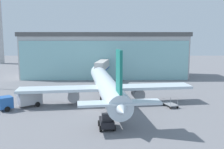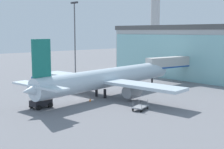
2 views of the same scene
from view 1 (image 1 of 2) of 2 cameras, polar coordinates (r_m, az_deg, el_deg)
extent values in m
plane|color=slate|center=(45.18, -2.64, -7.73)|extent=(240.00, 240.00, 0.00)
cube|color=#B4B4B4|center=(80.67, -1.35, 3.94)|extent=(48.81, 14.63, 12.31)
cube|color=#8DC8CB|center=(73.88, -1.37, 3.03)|extent=(47.52, 1.46, 11.08)
cube|color=#505050|center=(80.41, -1.37, 8.74)|extent=(49.79, 14.92, 1.20)
cube|color=beige|center=(69.78, -1.67, 2.16)|extent=(3.93, 15.05, 2.40)
cube|color=#194799|center=(69.90, -1.67, 1.30)|extent=(3.97, 15.06, 0.30)
cylinder|color=#4C4C51|center=(75.65, -1.03, 0.34)|extent=(0.70, 0.70, 3.69)
cylinder|color=silver|center=(50.11, -1.19, -2.15)|extent=(8.25, 34.18, 3.51)
cone|color=silver|center=(66.82, -2.87, 0.54)|extent=(3.90, 3.46, 3.51)
cone|color=silver|center=(33.71, 2.19, -7.49)|extent=(3.69, 4.40, 3.16)
cube|color=silver|center=(48.52, -0.95, -2.93)|extent=(32.23, 8.64, 0.50)
cube|color=silver|center=(34.52, 1.90, -6.19)|extent=(11.23, 3.92, 0.30)
cube|color=#197266|center=(34.20, 1.79, 0.64)|extent=(0.81, 3.22, 5.70)
cylinder|color=gray|center=(48.97, -8.11, -4.52)|extent=(2.53, 3.46, 2.10)
cylinder|color=gray|center=(50.36, 5.88, -4.12)|extent=(2.53, 3.46, 2.10)
cylinder|color=black|center=(47.94, -2.06, -5.78)|extent=(0.50, 0.50, 1.60)
cylinder|color=black|center=(48.18, 0.45, -5.70)|extent=(0.50, 0.50, 1.60)
cylinder|color=black|center=(64.29, -2.62, -2.08)|extent=(0.40, 0.40, 1.60)
cube|color=#2659A5|center=(48.14, -21.99, -5.61)|extent=(3.08, 3.08, 1.90)
cube|color=#B2B2B7|center=(49.27, -17.26, -4.87)|extent=(4.52, 4.16, 2.20)
cylinder|color=black|center=(47.35, -21.58, -7.01)|extent=(0.90, 0.78, 0.90)
cylinder|color=black|center=(49.41, -22.25, -6.41)|extent=(0.90, 0.78, 0.90)
cylinder|color=black|center=(48.85, -15.66, -6.25)|extent=(0.90, 0.78, 0.90)
cylinder|color=black|center=(50.86, -16.55, -5.70)|extent=(0.90, 0.78, 0.90)
cube|color=gray|center=(47.98, 12.87, -6.33)|extent=(2.44, 3.17, 0.16)
cylinder|color=black|center=(47.53, 14.32, -6.90)|extent=(0.26, 0.45, 0.44)
cylinder|color=gray|center=(47.32, 14.36, -5.93)|extent=(0.08, 0.08, 0.90)
cylinder|color=black|center=(46.77, 12.84, -7.10)|extent=(0.26, 0.45, 0.44)
cylinder|color=gray|center=(46.55, 12.87, -6.11)|extent=(0.08, 0.08, 0.90)
cylinder|color=black|center=(49.34, 12.88, -6.27)|extent=(0.26, 0.45, 0.44)
cylinder|color=gray|center=(49.14, 12.91, -5.34)|extent=(0.08, 0.08, 0.90)
cylinder|color=black|center=(48.61, 11.43, -6.45)|extent=(0.26, 0.45, 0.44)
cylinder|color=gray|center=(48.40, 11.46, -5.50)|extent=(0.08, 0.08, 0.90)
cube|color=black|center=(36.42, -0.95, -10.38)|extent=(2.21, 3.41, 0.90)
cube|color=#26262B|center=(35.52, -0.84, -9.26)|extent=(1.52, 1.18, 1.00)
cylinder|color=black|center=(37.54, -2.53, -10.53)|extent=(0.45, 0.84, 0.80)
cylinder|color=black|center=(37.72, 0.24, -10.42)|extent=(0.45, 0.84, 0.80)
cylinder|color=black|center=(35.44, -2.22, -11.70)|extent=(0.45, 0.84, 0.80)
cylinder|color=black|center=(35.63, 0.73, -11.58)|extent=(0.45, 0.84, 0.80)
cone|color=orange|center=(44.82, 0.99, -7.49)|extent=(0.36, 0.36, 0.55)
cone|color=orange|center=(49.55, -15.66, -6.25)|extent=(0.36, 0.36, 0.55)
camera|label=2|loc=(44.19, 75.04, 1.25)|focal=50.00mm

